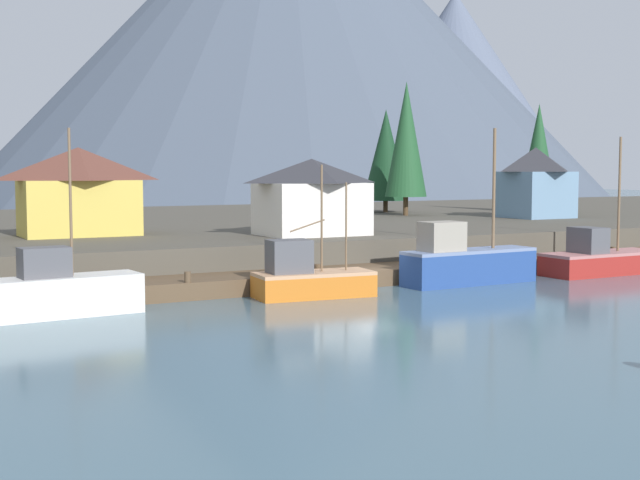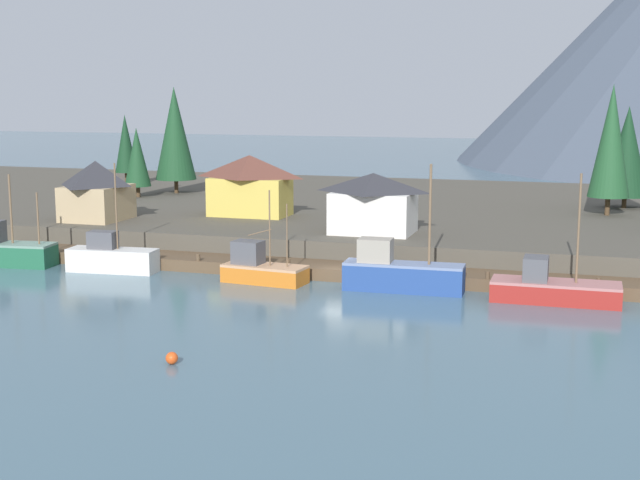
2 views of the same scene
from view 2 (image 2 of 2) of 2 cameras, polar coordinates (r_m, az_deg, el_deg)
name	(u,v)px [view 2 (image 2 of 2)]	position (r m, az deg, el deg)	size (l,w,h in m)	color
ground_plane	(391,247)	(89.21, 4.60, -0.43)	(400.00, 400.00, 1.00)	#476675
dock	(342,271)	(71.87, 1.41, -2.04)	(80.00, 4.00, 1.60)	brown
shoreline_bank	(414,214)	(100.54, 6.13, 1.70)	(400.00, 56.00, 2.50)	#4C473D
fishing_boat_green	(3,250)	(81.50, -19.84, -0.64)	(8.93, 3.61, 7.99)	#1E5B3D
fishing_boat_white	(111,258)	(76.03, -13.37, -1.11)	(7.74, 2.92, 9.17)	silver
fishing_boat_orange	(261,269)	(70.03, -3.84, -1.87)	(6.88, 3.29, 7.41)	#CC6B1E
fishing_boat_blue	(400,273)	(67.10, 5.18, -2.13)	(9.18, 2.65, 9.72)	navy
fishing_boat_red	(553,288)	(65.57, 14.85, -3.04)	(9.13, 3.07, 9.35)	maroon
house_tan	(96,190)	(89.02, -14.29, 3.17)	(5.59, 6.39, 5.82)	tan
house_white	(373,203)	(78.40, 3.47, 2.44)	(7.48, 5.42, 5.37)	silver
house_yellow	(250,185)	(89.54, -4.57, 3.59)	(8.22, 4.64, 6.16)	gold
conifer_near_left	(126,144)	(120.94, -12.50, 6.11)	(2.96, 2.96, 9.45)	#4C3823
conifer_near_right	(627,151)	(100.55, 19.29, 5.44)	(4.89, 4.89, 10.98)	#4C3823
conifer_mid_left	(175,133)	(110.36, -9.39, 6.84)	(5.03, 5.03, 13.08)	#4C3823
conifer_mid_right	(611,141)	(93.84, 18.34, 6.11)	(4.15, 4.15, 13.27)	#4C3823
conifer_back_left	(137,157)	(107.25, -11.78, 5.28)	(3.17, 3.17, 8.26)	#4C3823
channel_buoy	(172,358)	(50.08, -9.58, -7.56)	(0.70, 0.70, 0.70)	#E04C19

